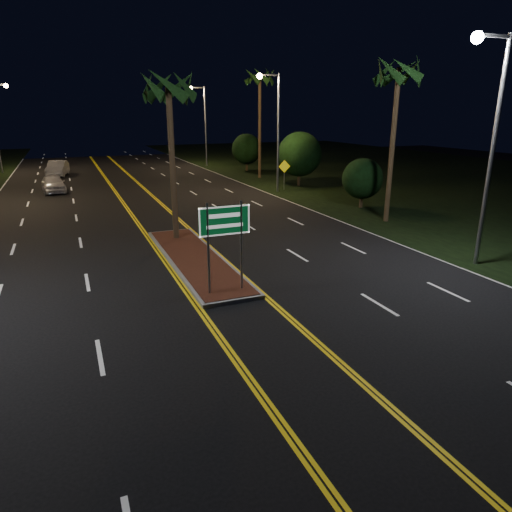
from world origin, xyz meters
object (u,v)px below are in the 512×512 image
palm_right_near (399,73)px  shrub_near (363,179)px  palm_right_far (260,78)px  streetlight_right_far (202,117)px  shrub_far (247,149)px  median_island (195,259)px  palm_median (168,87)px  car_near (53,182)px  car_far (57,167)px  streetlight_right_mid (274,119)px  streetlight_right_near (489,127)px  warning_sign (284,171)px  shrub_mid (300,154)px  highway_sign (225,229)px

palm_right_near → shrub_near: palm_right_near is taller
palm_right_far → shrub_near: size_ratio=3.12×
streetlight_right_far → shrub_far: streetlight_right_far is taller
median_island → palm_right_far: palm_right_far is taller
shrub_far → palm_right_near: bearing=-92.9°
median_island → palm_median: bearing=90.0°
car_near → car_far: car_far is taller
palm_right_near → car_far: palm_right_near is taller
streetlight_right_mid → palm_right_near: bearing=-81.1°
streetlight_right_mid → streetlight_right_near: bearing=-90.0°
palm_median → shrub_far: size_ratio=2.10×
palm_right_near → shrub_far: size_ratio=2.35×
streetlight_right_near → car_near: bearing=121.5°
streetlight_right_mid → shrub_far: size_ratio=2.27×
warning_sign → streetlight_right_far: bearing=96.7°
car_near → palm_right_near: bearing=-50.4°
median_island → palm_right_near: palm_right_near is taller
warning_sign → shrub_far: bearing=84.8°
palm_right_far → car_far: (-18.29, 9.14, -8.26)m
palm_median → shrub_near: size_ratio=2.52×
car_far → warning_sign: bearing=-34.0°
streetlight_right_mid → palm_right_near: size_ratio=0.97×
streetlight_right_far → palm_right_far: 12.69m
car_near → palm_right_far: bearing=-0.9°
shrub_mid → warning_sign: 2.72m
car_near → warning_sign: warning_sign is taller
shrub_far → warning_sign: size_ratio=1.63×
highway_sign → streetlight_right_far: streetlight_right_far is taller
median_island → shrub_mid: shrub_mid is taller
shrub_near → car_near: (-19.31, 14.76, -1.12)m
palm_median → shrub_mid: size_ratio=1.80×
palm_right_near → shrub_mid: size_ratio=2.01×
highway_sign → streetlight_right_near: (10.61, -0.80, 3.25)m
streetlight_right_near → streetlight_right_far: bearing=90.0°
shrub_far → car_near: bearing=-159.7°
shrub_near → car_near: 24.33m
warning_sign → palm_right_far: bearing=86.0°
streetlight_right_near → streetlight_right_mid: bearing=90.0°
highway_sign → car_near: 26.65m
shrub_mid → shrub_near: bearing=-92.9°
streetlight_right_near → palm_right_far: bearing=85.5°
shrub_far → shrub_near: bearing=-90.8°
highway_sign → shrub_near: 17.55m
streetlight_right_mid → streetlight_right_far: bearing=90.0°
palm_right_far → shrub_mid: (1.20, -6.00, -6.42)m
palm_right_near → warning_sign: (-0.58, 12.68, -6.64)m
streetlight_right_near → palm_median: size_ratio=1.08×
streetlight_right_mid → car_near: streetlight_right_mid is taller
streetlight_right_mid → palm_median: size_ratio=1.08×
warning_sign → shrub_near: bearing=-76.9°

